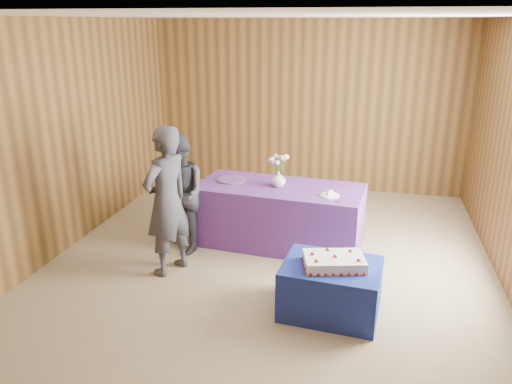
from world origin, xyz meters
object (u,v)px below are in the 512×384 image
(sheet_cake, at_px, (334,261))
(guest_right, at_px, (179,195))
(vase, at_px, (278,179))
(cake_table, at_px, (331,289))
(guest_left, at_px, (167,202))
(serving_table, at_px, (279,215))

(sheet_cake, bearing_deg, guest_right, 138.21)
(vase, bearing_deg, cake_table, -61.39)
(cake_table, distance_m, guest_right, 2.17)
(guest_left, xyz_separation_m, guest_right, (-0.07, 0.53, -0.11))
(cake_table, distance_m, sheet_cake, 0.30)
(cake_table, height_order, sheet_cake, sheet_cake)
(cake_table, relative_size, guest_right, 0.63)
(vase, xyz_separation_m, guest_left, (-1.03, -1.00, -0.02))
(vase, bearing_deg, guest_right, -156.79)
(guest_right, bearing_deg, guest_left, -37.55)
(cake_table, xyz_separation_m, vase, (-0.78, 1.44, 0.60))
(cake_table, distance_m, vase, 1.74)
(guest_left, bearing_deg, guest_right, -148.90)
(cake_table, distance_m, serving_table, 1.64)
(serving_table, height_order, vase, vase)
(guest_left, bearing_deg, serving_table, 157.51)
(vase, xyz_separation_m, guest_right, (-1.10, -0.47, -0.13))
(serving_table, bearing_deg, guest_right, -151.72)
(cake_table, height_order, guest_right, guest_right)
(vase, height_order, guest_right, guest_right)
(serving_table, distance_m, guest_right, 1.26)
(serving_table, xyz_separation_m, guest_right, (-1.12, -0.48, 0.34))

